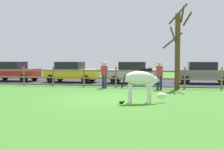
# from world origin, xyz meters

# --- Properties ---
(ground_plane) EXTENTS (60.00, 60.00, 0.00)m
(ground_plane) POSITION_xyz_m (0.00, 0.00, 0.00)
(ground_plane) COLOR #3D7528
(parking_asphalt) EXTENTS (28.00, 7.40, 0.05)m
(parking_asphalt) POSITION_xyz_m (0.00, 9.30, 0.03)
(parking_asphalt) COLOR #2D2D33
(parking_asphalt) RESTS_ON ground_plane
(paddock_fence) EXTENTS (21.33, 0.11, 1.32)m
(paddock_fence) POSITION_xyz_m (-0.39, 5.00, 0.75)
(paddock_fence) COLOR olive
(paddock_fence) RESTS_ON ground_plane
(bare_tree) EXTENTS (1.69, 1.38, 5.17)m
(bare_tree) POSITION_xyz_m (3.40, 4.69, 2.49)
(bare_tree) COLOR #513A23
(bare_tree) RESTS_ON ground_plane
(zebra) EXTENTS (1.85, 0.96, 1.41)m
(zebra) POSITION_xyz_m (1.73, -0.96, 0.93)
(zebra) COLOR white
(zebra) RESTS_ON ground_plane
(crow_on_grass) EXTENTS (0.21, 0.10, 0.20)m
(crow_on_grass) POSITION_xyz_m (1.03, -1.74, 0.13)
(crow_on_grass) COLOR black
(crow_on_grass) RESTS_ON ground_plane
(parked_car_silver) EXTENTS (4.09, 2.06, 1.56)m
(parked_car_silver) POSITION_xyz_m (0.48, 7.67, 0.84)
(parked_car_silver) COLOR #B7BABF
(parked_car_silver) RESTS_ON parking_asphalt
(parked_car_grey) EXTENTS (4.00, 1.88, 1.56)m
(parked_car_grey) POSITION_xyz_m (5.41, 8.40, 0.84)
(parked_car_grey) COLOR slate
(parked_car_grey) RESTS_ON parking_asphalt
(parked_car_yellow) EXTENTS (4.05, 1.99, 1.56)m
(parked_car_yellow) POSITION_xyz_m (-4.33, 7.77, 0.84)
(parked_car_yellow) COLOR yellow
(parked_car_yellow) RESTS_ON parking_asphalt
(parked_car_red) EXTENTS (4.03, 1.93, 1.56)m
(parked_car_red) POSITION_xyz_m (-9.29, 7.94, 0.84)
(parked_car_red) COLOR red
(parked_car_red) RESTS_ON parking_asphalt
(visitor_left_of_tree) EXTENTS (0.41, 0.31, 1.64)m
(visitor_left_of_tree) POSITION_xyz_m (-1.01, 4.35, 0.91)
(visitor_left_of_tree) COLOR #232847
(visitor_left_of_tree) RESTS_ON ground_plane
(visitor_right_of_tree) EXTENTS (0.39, 0.26, 1.64)m
(visitor_right_of_tree) POSITION_xyz_m (2.35, 4.11, 0.91)
(visitor_right_of_tree) COLOR #232847
(visitor_right_of_tree) RESTS_ON ground_plane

